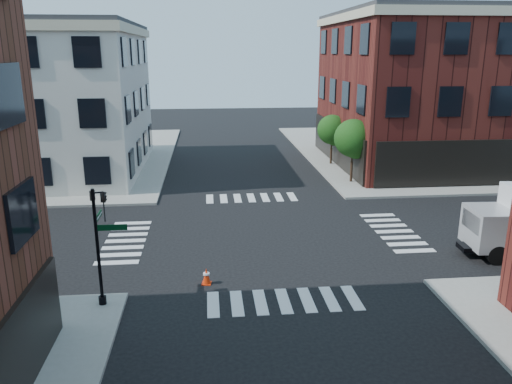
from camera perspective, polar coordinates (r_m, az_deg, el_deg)
The scene contains 8 objects.
ground at distance 25.90m, azimuth 0.84°, elevation -5.07°, with size 120.00×120.00×0.00m, color black.
sidewalk_ne at distance 51.74m, azimuth 21.87°, elevation 4.49°, with size 30.00×30.00×0.15m, color gray.
sidewalk_nw at distance 49.45m, azimuth -27.23°, elevation 3.39°, with size 30.00×30.00×0.15m, color gray.
building_ne at distance 46.42m, azimuth 24.88°, elevation 10.40°, with size 25.00×16.00×12.00m, color #3F120F.
tree_near at distance 36.06m, azimuth 11.13°, elevation 5.83°, with size 2.69×2.69×4.49m.
tree_far at distance 41.81m, azimuth 8.77°, elevation 6.89°, with size 2.43×2.43×4.07m.
signal_pole at distance 18.92m, azimuth -17.45°, elevation -4.65°, with size 1.29×1.24×4.60m.
traffic_cone at distance 20.83m, azimuth -5.69°, elevation -9.57°, with size 0.43×0.43×0.69m.
Camera 1 is at (-2.75, -24.04, 9.24)m, focal length 35.00 mm.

